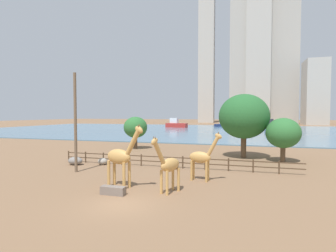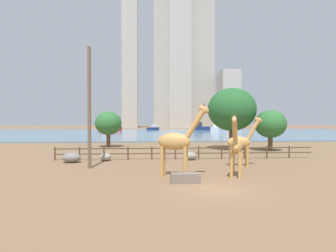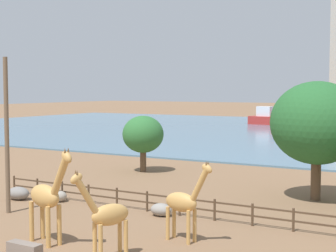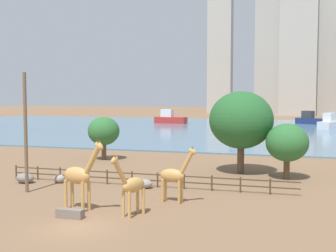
% 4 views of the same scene
% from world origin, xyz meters
% --- Properties ---
extents(giraffe_tall, '(2.97, 1.06, 4.30)m').
position_xyz_m(giraffe_tall, '(3.97, 7.39, 2.04)').
color(giraffe_tall, tan).
rests_on(giraffe_tall, ground).
extents(giraffe_companion, '(3.64, 1.58, 5.04)m').
position_xyz_m(giraffe_companion, '(-1.80, 3.60, 2.42)').
color(giraffe_companion, tan).
rests_on(giraffe_companion, ground).
extents(giraffe_young, '(1.68, 3.00, 4.28)m').
position_xyz_m(giraffe_young, '(2.20, 3.23, 2.05)').
color(giraffe_young, tan).
rests_on(giraffe_young, ground).
extents(utility_pole, '(0.28, 0.28, 9.82)m').
position_xyz_m(utility_pole, '(-8.57, 7.30, 4.91)').
color(utility_pole, brown).
rests_on(utility_pole, ground).
extents(boulder_near_fence, '(1.07, 1.01, 0.76)m').
position_xyz_m(boulder_near_fence, '(-7.99, 11.39, 0.38)').
color(boulder_near_fence, gray).
rests_on(boulder_near_fence, ground).
extents(boulder_by_pole, '(1.39, 1.04, 0.78)m').
position_xyz_m(boulder_by_pole, '(0.25, 11.42, 0.39)').
color(boulder_by_pole, gray).
rests_on(boulder_by_pole, ground).
extents(boulder_small, '(1.69, 1.21, 0.91)m').
position_xyz_m(boulder_small, '(-10.93, 10.45, 0.45)').
color(boulder_small, gray).
rests_on(boulder_small, ground).
extents(feeding_trough, '(1.80, 0.60, 0.60)m').
position_xyz_m(feeding_trough, '(-1.48, 1.70, 0.30)').
color(feeding_trough, '#72665B').
rests_on(feeding_trough, ground).
extents(enclosure_fence, '(26.12, 0.14, 1.30)m').
position_xyz_m(enclosure_fence, '(-0.46, 12.00, 0.77)').
color(enclosure_fence, '#4C3826').
rests_on(enclosure_fence, ground).
extents(tree_left_large, '(3.90, 3.90, 5.34)m').
position_xyz_m(tree_left_large, '(-9.96, 25.32, 3.55)').
color(tree_left_large, brown).
rests_on(tree_left_large, ground).
extents(tree_center_broad, '(6.49, 6.49, 8.39)m').
position_xyz_m(tree_center_broad, '(7.38, 20.78, 5.44)').
color(tree_center_broad, brown).
rests_on(tree_center_broad, ground).
extents(boat_tug, '(9.26, 4.22, 3.94)m').
position_xyz_m(boat_tug, '(-20.37, 92.21, 1.54)').
color(boat_tug, '#B22D28').
rests_on(boat_tug, harbor_water).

